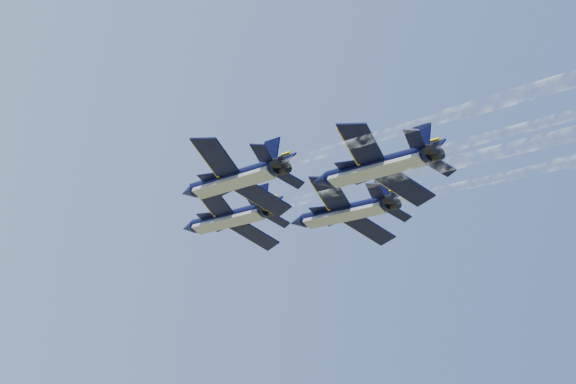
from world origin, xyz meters
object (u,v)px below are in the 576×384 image
jet_slot (374,167)px  jet_left (233,180)px  jet_lead (227,219)px  jet_right (343,213)px

jet_slot → jet_left: bearing=122.7°
jet_slot → jet_lead: bearing=89.5°
jet_lead → jet_right: 14.73m
jet_left → jet_right: size_ratio=1.00×
jet_slot → jet_right: bearing=55.5°
jet_lead → jet_right: size_ratio=1.00×
jet_right → jet_slot: 15.89m
jet_left → jet_right: (17.39, 2.81, 0.00)m
jet_lead → jet_left: bearing=-127.5°
jet_right → jet_left: bearing=178.9°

